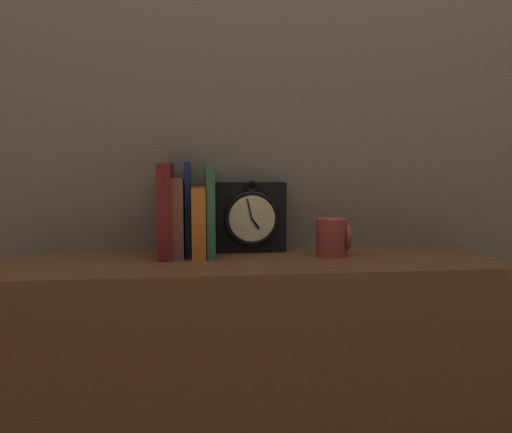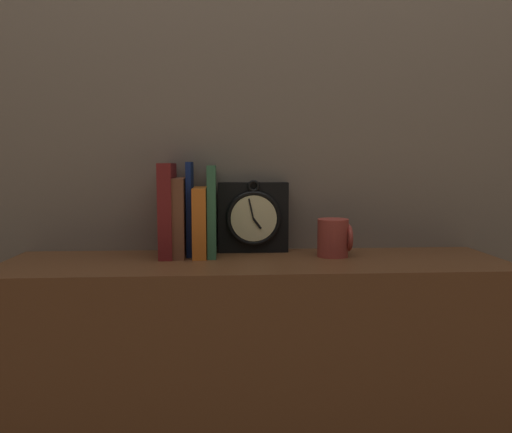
{
  "view_description": "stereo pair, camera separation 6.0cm",
  "coord_description": "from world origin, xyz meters",
  "px_view_note": "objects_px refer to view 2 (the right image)",
  "views": [
    {
      "loc": [
        -0.14,
        -1.19,
        1.14
      ],
      "look_at": [
        0.0,
        0.0,
        1.02
      ],
      "focal_mm": 35.0,
      "sensor_mm": 36.0,
      "label": 1
    },
    {
      "loc": [
        -0.08,
        -1.2,
        1.14
      ],
      "look_at": [
        0.0,
        0.0,
        1.02
      ],
      "focal_mm": 35.0,
      "sensor_mm": 36.0,
      "label": 2
    }
  ],
  "objects_px": {
    "clock": "(253,217)",
    "book_slot0_maroon": "(168,210)",
    "book_slot2_navy": "(190,208)",
    "book_slot4_green": "(212,211)",
    "book_slot3_orange": "(200,222)",
    "book_slot1_brown": "(180,217)",
    "mug": "(334,238)"
  },
  "relations": [
    {
      "from": "clock",
      "to": "book_slot0_maroon",
      "type": "relative_size",
      "value": 0.82
    },
    {
      "from": "book_slot2_navy",
      "to": "book_slot4_green",
      "type": "height_order",
      "value": "book_slot2_navy"
    },
    {
      "from": "clock",
      "to": "book_slot3_orange",
      "type": "bearing_deg",
      "value": -162.2
    },
    {
      "from": "book_slot1_brown",
      "to": "clock",
      "type": "bearing_deg",
      "value": 12.58
    },
    {
      "from": "book_slot1_brown",
      "to": "book_slot2_navy",
      "type": "bearing_deg",
      "value": 33.21
    },
    {
      "from": "book_slot4_green",
      "to": "book_slot3_orange",
      "type": "bearing_deg",
      "value": -173.59
    },
    {
      "from": "book_slot1_brown",
      "to": "book_slot3_orange",
      "type": "distance_m",
      "value": 0.05
    },
    {
      "from": "book_slot0_maroon",
      "to": "book_slot2_navy",
      "type": "distance_m",
      "value": 0.06
    },
    {
      "from": "book_slot4_green",
      "to": "mug",
      "type": "bearing_deg",
      "value": -7.54
    },
    {
      "from": "book_slot3_orange",
      "to": "book_slot2_navy",
      "type": "bearing_deg",
      "value": 146.48
    },
    {
      "from": "clock",
      "to": "book_slot4_green",
      "type": "xyz_separation_m",
      "value": [
        -0.11,
        -0.04,
        0.02
      ]
    },
    {
      "from": "mug",
      "to": "clock",
      "type": "bearing_deg",
      "value": 158.12
    },
    {
      "from": "clock",
      "to": "book_slot4_green",
      "type": "relative_size",
      "value": 0.84
    },
    {
      "from": "mug",
      "to": "book_slot3_orange",
      "type": "bearing_deg",
      "value": 173.68
    },
    {
      "from": "book_slot3_orange",
      "to": "clock",
      "type": "bearing_deg",
      "value": 17.8
    },
    {
      "from": "book_slot0_maroon",
      "to": "book_slot4_green",
      "type": "bearing_deg",
      "value": 2.46
    },
    {
      "from": "clock",
      "to": "book_slot2_navy",
      "type": "xyz_separation_m",
      "value": [
        -0.16,
        -0.03,
        0.03
      ]
    },
    {
      "from": "book_slot4_green",
      "to": "mug",
      "type": "distance_m",
      "value": 0.32
    },
    {
      "from": "book_slot1_brown",
      "to": "book_slot4_green",
      "type": "xyz_separation_m",
      "value": [
        0.08,
        0.0,
        0.02
      ]
    },
    {
      "from": "book_slot2_navy",
      "to": "clock",
      "type": "bearing_deg",
      "value": 9.07
    },
    {
      "from": "book_slot3_orange",
      "to": "book_slot1_brown",
      "type": "bearing_deg",
      "value": 177.76
    },
    {
      "from": "book_slot4_green",
      "to": "mug",
      "type": "relative_size",
      "value": 2.4
    },
    {
      "from": "book_slot1_brown",
      "to": "book_slot3_orange",
      "type": "relative_size",
      "value": 1.14
    },
    {
      "from": "clock",
      "to": "book_slot1_brown",
      "type": "height_order",
      "value": "book_slot1_brown"
    },
    {
      "from": "clock",
      "to": "book_slot1_brown",
      "type": "bearing_deg",
      "value": -167.42
    },
    {
      "from": "book_slot0_maroon",
      "to": "book_slot4_green",
      "type": "height_order",
      "value": "book_slot0_maroon"
    },
    {
      "from": "book_slot0_maroon",
      "to": "book_slot4_green",
      "type": "xyz_separation_m",
      "value": [
        0.11,
        0.0,
        -0.0
      ]
    },
    {
      "from": "book_slot0_maroon",
      "to": "book_slot1_brown",
      "type": "distance_m",
      "value": 0.04
    },
    {
      "from": "book_slot0_maroon",
      "to": "book_slot3_orange",
      "type": "xyz_separation_m",
      "value": [
        0.08,
        0.0,
        -0.03
      ]
    },
    {
      "from": "book_slot1_brown",
      "to": "book_slot0_maroon",
      "type": "bearing_deg",
      "value": -173.69
    },
    {
      "from": "book_slot0_maroon",
      "to": "book_slot3_orange",
      "type": "relative_size",
      "value": 1.35
    },
    {
      "from": "book_slot4_green",
      "to": "mug",
      "type": "height_order",
      "value": "book_slot4_green"
    }
  ]
}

